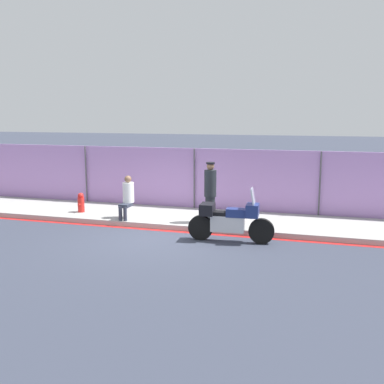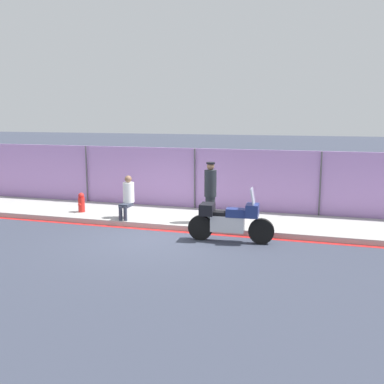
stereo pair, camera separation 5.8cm
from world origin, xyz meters
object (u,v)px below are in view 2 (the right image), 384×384
person_seated_on_curb (128,195)px  officer_standing (210,192)px  fire_hydrant (81,202)px  motorcycle (230,220)px

person_seated_on_curb → officer_standing: bearing=4.1°
person_seated_on_curb → fire_hydrant: person_seated_on_curb is taller
officer_standing → person_seated_on_curb: officer_standing is taller
motorcycle → person_seated_on_curb: 3.64m
officer_standing → motorcycle: bearing=-56.6°
person_seated_on_curb → fire_hydrant: 1.92m
person_seated_on_curb → fire_hydrant: size_ratio=2.06×
officer_standing → person_seated_on_curb: size_ratio=1.36×
person_seated_on_curb → fire_hydrant: bearing=168.5°
motorcycle → officer_standing: 1.65m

